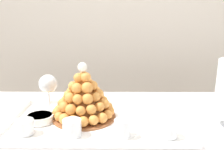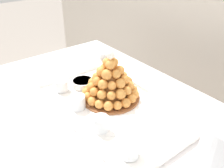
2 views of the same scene
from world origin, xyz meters
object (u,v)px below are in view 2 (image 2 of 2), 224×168
Objects in this scene: dessert_cup_left at (62,86)px; creme_brulee_ramekin at (83,83)px; serving_tray at (112,107)px; dessert_cup_mid_right at (129,150)px; dessert_cup_centre at (101,124)px; wine_glass at (107,57)px; croquembouche at (111,81)px; dessert_cup_mid_left at (78,103)px.

creme_brulee_ramekin is at bearing 77.27° from dessert_cup_left.
dessert_cup_mid_right is at bearing -26.09° from serving_tray.
serving_tray is 0.22m from creme_brulee_ramekin.
dessert_cup_mid_right is at bearing -1.88° from dessert_cup_left.
dessert_cup_centre reaches higher than creme_brulee_ramekin.
wine_glass reaches higher than serving_tray.
dessert_cup_centre is 0.15m from dessert_cup_mid_right.
croquembouche reaches higher than creme_brulee_ramekin.
dessert_cup_mid_left reaches higher than creme_brulee_ramekin.
dessert_cup_left is (-0.25, -0.10, 0.03)m from serving_tray.
dessert_cup_centre is (0.15, -0.16, -0.05)m from croquembouche.
dessert_cup_left is at bearing -95.36° from wine_glass.
serving_tray is 6.45× the size of creme_brulee_ramekin.
dessert_cup_mid_left is 1.08× the size of dessert_cup_centre.
dessert_cup_left is 0.10m from creme_brulee_ramekin.
dessert_cup_left is at bearing 175.47° from dessert_cup_mid_left.
serving_tray is 0.27m from dessert_cup_mid_right.
dessert_cup_mid_left reaches higher than dessert_cup_mid_right.
dessert_cup_mid_left is at bearing 178.44° from dessert_cup_centre.
dessert_cup_centre is 0.41m from wine_glass.
dessert_cup_centre is at bearing -3.02° from dessert_cup_left.
dessert_cup_mid_right is at bearing 0.61° from dessert_cup_centre.
dessert_cup_left is at bearing 178.12° from dessert_cup_mid_right.
serving_tray is 11.38× the size of dessert_cup_centre.
dessert_cup_left reaches higher than dessert_cup_mid_right.
croquembouche reaches higher than dessert_cup_left.
serving_tray is 10.44× the size of dessert_cup_mid_right.
croquembouche is 3.96× the size of dessert_cup_mid_left.
dessert_cup_centre is at bearing -20.51° from creme_brulee_ramekin.
croquembouche is at bearing 152.86° from dessert_cup_mid_right.
serving_tray is at bearing 126.17° from dessert_cup_centre.
croquembouche reaches higher than dessert_cup_mid_left.
dessert_cup_left is (-0.19, -0.14, -0.06)m from croquembouche.
serving_tray is 11.07× the size of dessert_cup_left.
dessert_cup_left is at bearing -157.39° from serving_tray.
dessert_cup_mid_right is 0.40× the size of wine_glass.
wine_glass is (-0.31, 0.26, 0.08)m from dessert_cup_centre.
dessert_cup_left is 0.16m from dessert_cup_mid_left.
wine_glass is at bearing 118.99° from dessert_cup_mid_left.
dessert_cup_mid_left is 0.17m from dessert_cup_centre.
dessert_cup_centre is 0.33m from creme_brulee_ramekin.
wine_glass reaches higher than dessert_cup_centre.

